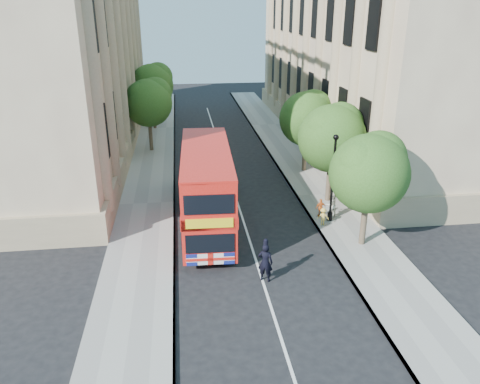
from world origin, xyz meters
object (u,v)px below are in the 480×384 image
object	(u,v)px
lamp_post	(333,182)
woman_pedestrian	(331,205)
police_constable	(265,262)
box_van	(208,175)
double_decker_bus	(207,187)

from	to	relation	value
lamp_post	woman_pedestrian	size ratio (longest dim) A/B	3.36
police_constable	woman_pedestrian	world-z (taller)	police_constable
police_constable	box_van	bearing A→B (deg)	-55.76
lamp_post	box_van	distance (m)	8.35
double_decker_bus	box_van	bearing A→B (deg)	87.90
lamp_post	police_constable	bearing A→B (deg)	-130.57
lamp_post	double_decker_bus	size ratio (longest dim) A/B	0.52
box_van	police_constable	bearing A→B (deg)	-83.20
double_decker_bus	woman_pedestrian	xyz separation A→B (m)	(7.32, 0.36, -1.62)
double_decker_bus	police_constable	size ratio (longest dim) A/B	5.25
double_decker_bus	police_constable	distance (m)	6.44
lamp_post	police_constable	distance (m)	7.67
box_van	woman_pedestrian	xyz separation A→B (m)	(6.98, -4.29, -0.67)
lamp_post	box_van	size ratio (longest dim) A/B	0.90
double_decker_bus	box_van	world-z (taller)	double_decker_bus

